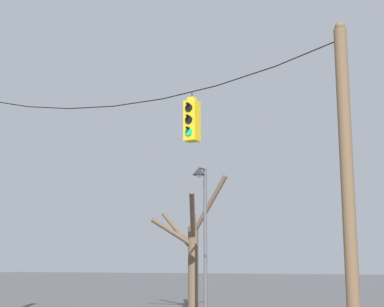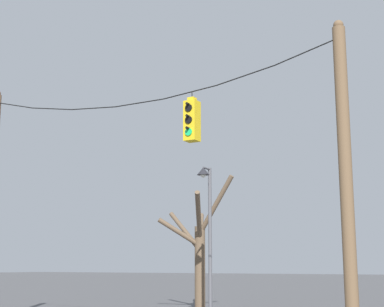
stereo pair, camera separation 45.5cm
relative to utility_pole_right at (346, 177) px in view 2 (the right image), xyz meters
name	(u,v)px [view 2 (the right image)]	position (x,y,z in m)	size (l,w,h in m)	color
utility_pole_right	(346,177)	(0.00, 0.00, 0.00)	(0.30, 0.30, 7.38)	brown
span_wire	(139,94)	(-5.63, 0.00, 2.75)	(11.28, 0.03, 0.83)	black
traffic_light_over_intersection	(192,121)	(-3.94, 0.00, 1.77)	(0.34, 0.58, 1.32)	yellow
street_lamp	(207,211)	(-5.99, 4.66, -0.13)	(0.43, 0.74, 5.06)	#515156
bare_tree	(198,248)	(-8.08, 7.83, -1.25)	(3.85, 4.19, 5.23)	brown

